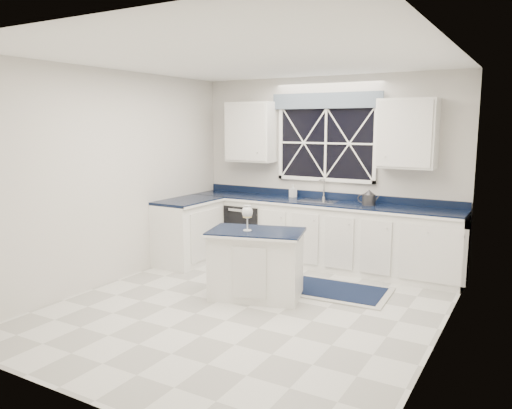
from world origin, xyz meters
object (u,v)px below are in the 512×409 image
Objects in this scene: island at (256,264)px; soap_bottle at (293,191)px; dishwasher at (251,229)px; wine_glass at (247,213)px; kettle at (369,198)px; faucet at (323,189)px.

island is 1.92m from soap_bottle.
dishwasher is 4.31× the size of soap_bottle.
wine_glass is (0.93, -1.66, 0.60)m from dishwasher.
island is at bearing 38.66° from wine_glass.
wine_glass reaches higher than island.
kettle is at bearing 47.32° from island.
dishwasher is 0.68× the size of island.
dishwasher is 2.76× the size of wine_glass.
dishwasher is 2.00m from wine_glass.
dishwasher is 1.89m from island.
faucet is 1.02× the size of wine_glass.
kettle is (1.83, 0.02, 0.63)m from dishwasher.
soap_bottle reaches higher than wine_glass.
island is at bearing -77.69° from soap_bottle.
soap_bottle is at bearing 86.54° from island.
faucet is 0.48m from soap_bottle.
faucet is 1.59× the size of soap_bottle.
island is 1.92m from kettle.
faucet is 1.87m from wine_glass.
faucet is at bearing 84.76° from wine_glass.
kettle reaches higher than dishwasher.
kettle is 1.91m from wine_glass.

